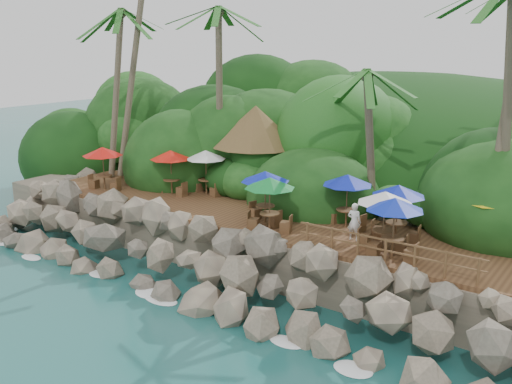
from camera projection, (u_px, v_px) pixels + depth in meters
The scene contains 11 objects.
ground at pixel (169, 305), 22.93m from camera, with size 140.00×140.00×0.00m, color #19514F.
land_base at pixel (350, 195), 35.27m from camera, with size 32.00×25.20×2.10m, color gray.
jungle_hill at pixel (396, 187), 41.44m from camera, with size 44.80×28.00×15.40m, color #143811.
seawall at pixel (201, 263), 24.21m from camera, with size 29.00×4.00×2.30m, color gray, non-canonical shape.
terrace at pixel (256, 216), 27.09m from camera, with size 26.00×5.00×0.20m, color brown.
jungle_foliage at pixel (342, 215), 34.75m from camera, with size 44.00×16.00×12.00m, color #143811, non-canonical shape.
foam_line at pixel (175, 302), 23.16m from camera, with size 25.20×0.80×0.06m.
palapa at pixel (256, 126), 30.97m from camera, with size 4.88×4.88×4.60m.
dining_clusters at pixel (288, 180), 25.43m from camera, with size 21.76×5.39×2.37m.
railing at pixel (386, 249), 20.87m from camera, with size 7.20×0.10×1.00m.
waiter at pixel (354, 222), 23.35m from camera, with size 0.58×0.38×1.60m, color white.
Camera 1 is at (15.00, -15.10, 10.28)m, focal length 40.15 mm.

